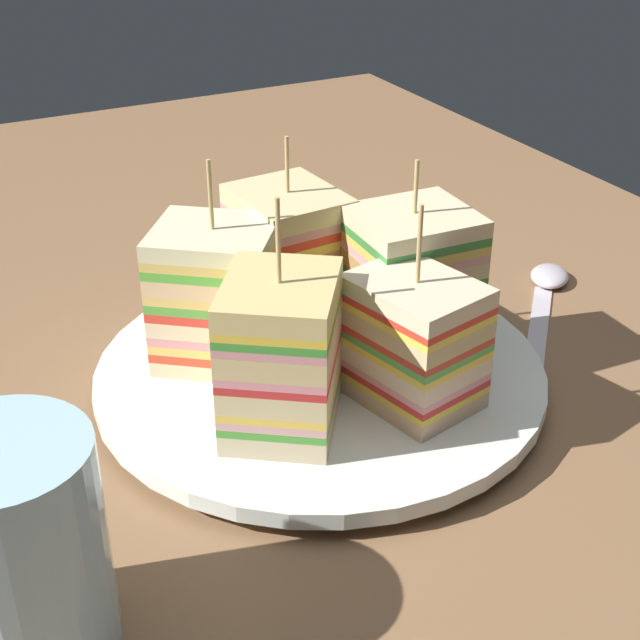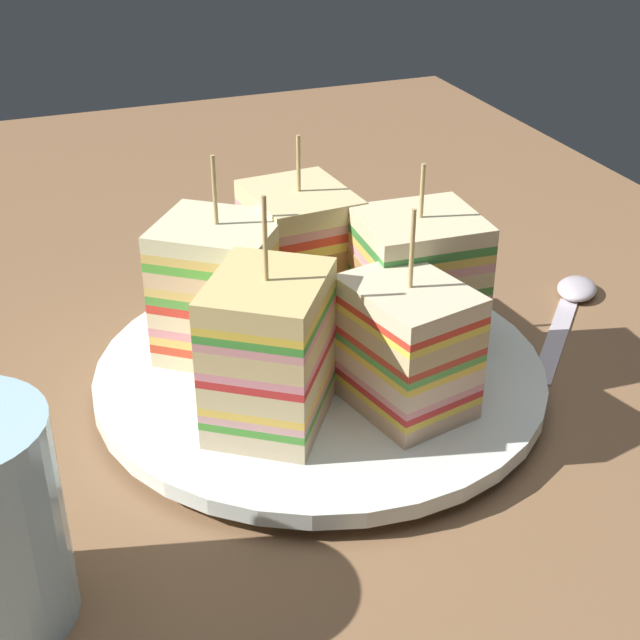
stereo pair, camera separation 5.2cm
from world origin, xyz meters
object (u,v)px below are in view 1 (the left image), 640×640
sandwich_wedge_1 (217,295)px  sandwich_wedge_4 (409,278)px  sandwich_wedge_3 (413,342)px  plate (320,375)px  sandwich_wedge_2 (281,355)px  sandwich_wedge_0 (289,258)px  spoon (548,288)px  chip_pile (313,342)px  drinking_glass (21,565)px

sandwich_wedge_1 → sandwich_wedge_4: (3.45, 10.57, 0.12)cm
sandwich_wedge_3 → sandwich_wedge_1: bearing=27.6°
plate → sandwich_wedge_2: sandwich_wedge_2 is taller
plate → sandwich_wedge_0: 7.64cm
sandwich_wedge_1 → sandwich_wedge_4: size_ratio=1.05×
sandwich_wedge_0 → spoon: (2.40, 18.75, -5.46)cm
sandwich_wedge_0 → spoon: 19.67cm
plate → spoon: size_ratio=2.15×
chip_pile → drinking_glass: (11.82, -18.78, 1.23)cm
sandwich_wedge_2 → chip_pile: sandwich_wedge_2 is taller
plate → sandwich_wedge_1: 7.54cm
sandwich_wedge_2 → plate: bearing=-11.9°
sandwich_wedge_2 → sandwich_wedge_3: 7.26cm
chip_pile → sandwich_wedge_1: bearing=-123.3°
drinking_glass → sandwich_wedge_3: bearing=105.4°
sandwich_wedge_3 → drinking_glass: sandwich_wedge_3 is taller
sandwich_wedge_1 → sandwich_wedge_4: sandwich_wedge_1 is taller
sandwich_wedge_3 → drinking_glass: size_ratio=1.15×
chip_pile → spoon: chip_pile is taller
sandwich_wedge_3 → sandwich_wedge_4: sandwich_wedge_4 is taller
sandwich_wedge_1 → chip_pile: size_ratio=1.70×
drinking_glass → sandwich_wedge_2: bearing=116.0°
sandwich_wedge_1 → spoon: 24.90cm
sandwich_wedge_2 → chip_pile: 6.87cm
sandwich_wedge_3 → sandwich_wedge_4: bearing=-42.6°
sandwich_wedge_2 → sandwich_wedge_1: bearing=37.6°
plate → sandwich_wedge_2: 7.58cm
sandwich_wedge_1 → drinking_glass: sandwich_wedge_1 is taller
sandwich_wedge_2 → spoon: size_ratio=1.05×
plate → sandwich_wedge_4: 7.62cm
sandwich_wedge_3 → chip_pile: sandwich_wedge_3 is taller
sandwich_wedge_0 → drinking_glass: sandwich_wedge_0 is taller
spoon → sandwich_wedge_3: bearing=159.6°
plate → sandwich_wedge_1: (-3.63, -4.66, 4.69)cm
sandwich_wedge_1 → sandwich_wedge_0: bearing=58.5°
sandwich_wedge_3 → drinking_glass: bearing=92.5°
sandwich_wedge_4 → drinking_glass: bearing=27.4°
sandwich_wedge_3 → spoon: size_ratio=0.94×
sandwich_wedge_3 → chip_pile: size_ratio=1.60×
sandwich_wedge_0 → sandwich_wedge_3: 11.19cm
sandwich_wedge_0 → sandwich_wedge_3: (11.01, 1.92, -0.66)cm
sandwich_wedge_2 → chip_pile: size_ratio=1.78×
sandwich_wedge_2 → sandwich_wedge_3: sandwich_wedge_2 is taller
sandwich_wedge_4 → spoon: size_ratio=0.95×
plate → chip_pile: (-0.66, -0.14, 1.95)cm
sandwich_wedge_0 → sandwich_wedge_4: 7.54cm
plate → sandwich_wedge_3: bearing=28.8°
sandwich_wedge_4 → chip_pile: (-0.47, -6.05, -2.86)cm
drinking_glass → chip_pile: bearing=122.2°
sandwich_wedge_3 → sandwich_wedge_2: bearing=68.1°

